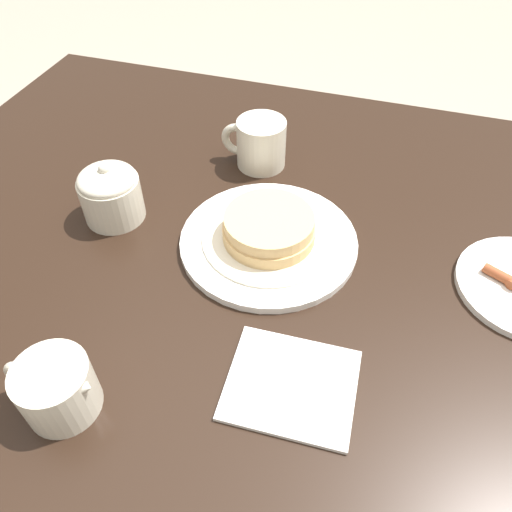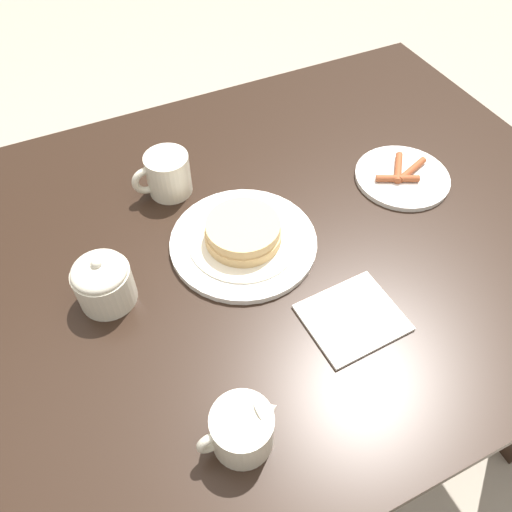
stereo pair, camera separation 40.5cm
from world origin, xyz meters
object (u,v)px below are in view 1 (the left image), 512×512
(coffee_mug, at_px, (260,143))
(creamer_pitcher, at_px, (57,388))
(napkin, at_px, (291,385))
(sugar_bowl, at_px, (110,193))
(pancake_plate, at_px, (268,237))

(coffee_mug, bearing_deg, creamer_pitcher, 81.88)
(creamer_pitcher, xyz_separation_m, napkin, (-0.24, -0.10, -0.03))
(coffee_mug, xyz_separation_m, sugar_bowl, (0.18, 0.20, 0.00))
(coffee_mug, height_order, napkin, coffee_mug)
(napkin, bearing_deg, pancake_plate, -66.72)
(pancake_plate, xyz_separation_m, napkin, (-0.09, 0.21, -0.02))
(creamer_pitcher, distance_m, napkin, 0.26)
(pancake_plate, height_order, sugar_bowl, sugar_bowl)
(coffee_mug, xyz_separation_m, napkin, (-0.17, 0.41, -0.04))
(pancake_plate, xyz_separation_m, coffee_mug, (0.07, -0.20, 0.02))
(creamer_pitcher, bearing_deg, coffee_mug, -98.12)
(creamer_pitcher, xyz_separation_m, sugar_bowl, (0.10, -0.31, 0.01))
(creamer_pitcher, relative_size, sugar_bowl, 1.19)
(sugar_bowl, height_order, napkin, sugar_bowl)
(creamer_pitcher, bearing_deg, napkin, -157.30)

